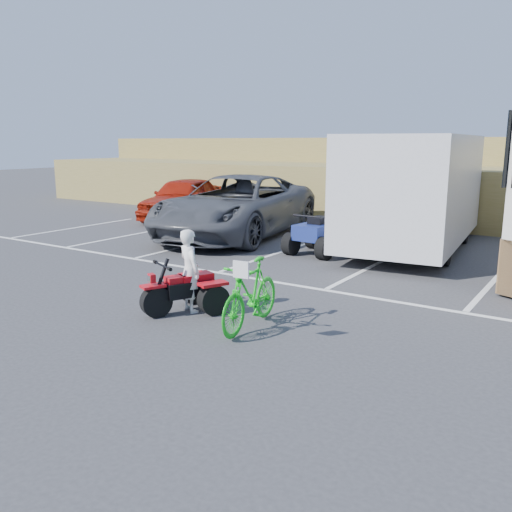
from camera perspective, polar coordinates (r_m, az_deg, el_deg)
The scene contains 11 objects.
ground at distance 8.98m, azimuth 0.36°, elevation -7.05°, with size 100.00×100.00×0.00m, color #353537.
parking_stripes at distance 12.15m, azimuth 14.40°, elevation -2.33°, with size 28.00×5.16×0.01m.
grass_embankment at distance 23.11m, azimuth 22.00°, elevation 7.37°, with size 40.00×8.50×3.10m.
red_trike_atv at distance 9.61m, azimuth -7.70°, elevation -5.87°, with size 1.06×1.41×0.92m, color red, non-canonical shape.
rider at distance 9.47m, azimuth -6.99°, elevation -1.54°, with size 0.53×0.35×1.46m, color white.
green_dirt_bike at distance 8.61m, azimuth -0.57°, elevation -4.04°, with size 0.52×1.84×1.10m, color #14BF19.
grey_pickup at distance 16.99m, azimuth -2.07°, elevation 5.28°, with size 3.16×6.85×1.90m, color #43454A.
red_car at distance 21.06m, azimuth -7.63°, elevation 6.06°, with size 1.89×4.70×1.60m, color #9B1908.
cargo_trailer at distance 15.35m, azimuth 16.39°, elevation 6.79°, with size 3.29×6.85×3.09m.
quad_atv_blue at distance 14.51m, azimuth 6.58°, elevation 0.25°, with size 1.26×1.69×1.10m, color navy, non-canonical shape.
quad_atv_green at distance 16.21m, azimuth 11.62°, elevation 1.31°, with size 1.15×1.54×1.01m, color #155E1F, non-canonical shape.
Camera 1 is at (4.63, -7.11, 2.92)m, focal length 38.00 mm.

